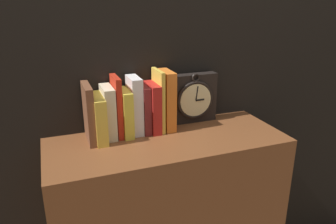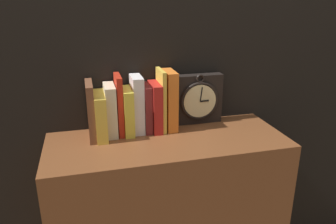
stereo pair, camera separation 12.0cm
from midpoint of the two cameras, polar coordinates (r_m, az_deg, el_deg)
wall_back at (r=1.33m, az=-5.91°, el=15.67°), size 6.00×0.05×2.60m
clock at (r=1.38m, az=1.87°, el=2.36°), size 0.21×0.06×0.22m
book_slot0_brown at (r=1.24m, az=-16.36°, el=-0.30°), size 0.03×0.15×0.21m
book_slot1_yellow at (r=1.24m, az=-14.73°, el=-1.12°), size 0.04×0.16×0.17m
book_slot2_cream at (r=1.26m, az=-13.06°, el=-0.08°), size 0.04×0.12×0.20m
book_slot3_red at (r=1.26m, az=-11.61°, el=0.89°), size 0.02×0.12×0.23m
book_slot4_yellow at (r=1.27m, az=-10.14°, el=-0.16°), size 0.04×0.13×0.18m
book_slot5_white at (r=1.28m, az=-8.50°, el=1.11°), size 0.04×0.11×0.22m
book_slot6_maroon at (r=1.29m, az=-6.88°, el=0.50°), size 0.03×0.12×0.19m
book_slot7_red at (r=1.29m, az=-5.35°, el=0.73°), size 0.04×0.13×0.19m
book_slot8_yellow at (r=1.29m, az=-4.28°, el=1.98°), size 0.02×0.12×0.24m
book_slot9_orange at (r=1.30m, az=-2.87°, el=2.01°), size 0.04×0.12×0.24m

